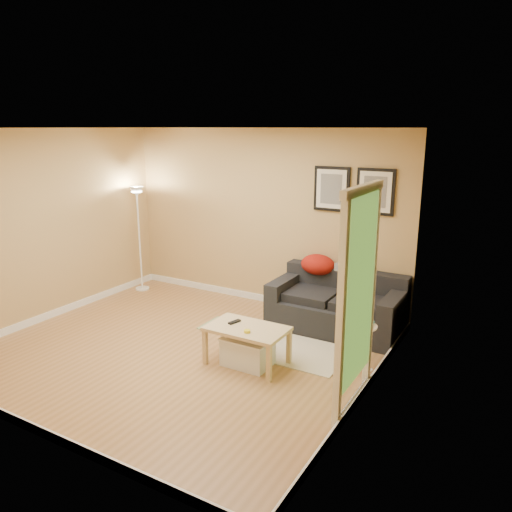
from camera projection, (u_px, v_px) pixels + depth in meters
name	position (u px, v px, depth m)	size (l,w,h in m)	color
floor	(182.00, 349.00, 5.99)	(4.50, 4.50, 0.00)	#A57646
ceiling	(172.00, 128.00, 5.34)	(4.50, 4.50, 0.00)	white
wall_back	(263.00, 218.00, 7.34)	(4.50, 4.50, 0.00)	tan
wall_front	(20.00, 295.00, 3.99)	(4.50, 4.50, 0.00)	tan
wall_left	(47.00, 226.00, 6.75)	(4.00, 4.00, 0.00)	tan
wall_right	(369.00, 273.00, 4.58)	(4.00, 4.00, 0.00)	tan
baseboard_back	(262.00, 298.00, 7.65)	(4.50, 0.02, 0.10)	white
baseboard_front	(39.00, 430.00, 4.31)	(4.50, 0.02, 0.10)	white
baseboard_left	(57.00, 312.00, 7.06)	(0.02, 4.00, 0.10)	white
baseboard_right	(361.00, 394.00, 4.90)	(0.02, 4.00, 0.10)	white
sofa	(336.00, 302.00, 6.51)	(1.70, 0.90, 0.75)	black
red_throw	(318.00, 265.00, 6.83)	(0.48, 0.36, 0.28)	maroon
plaid_throw	(353.00, 268.00, 6.64)	(0.42, 0.26, 0.10)	tan
framed_print_left	(332.00, 189.00, 6.67)	(0.50, 0.04, 0.60)	black
framed_print_right	(375.00, 192.00, 6.38)	(0.50, 0.04, 0.60)	black
area_rug	(294.00, 351.00, 5.95)	(1.25, 0.85, 0.01)	beige
green_runner	(229.00, 327.00, 6.64)	(0.70, 0.50, 0.01)	#668C4C
coffee_table	(247.00, 346.00, 5.58)	(0.89, 0.54, 0.44)	#CFB37E
remote_control	(234.00, 322.00, 5.65)	(0.05, 0.16, 0.02)	black
tape_roll	(247.00, 331.00, 5.38)	(0.07, 0.07, 0.03)	yellow
storage_bin	(248.00, 351.00, 5.58)	(0.54, 0.40, 0.33)	white
side_table	(360.00, 347.00, 5.47)	(0.34, 0.34, 0.52)	white
book_stack	(363.00, 322.00, 5.38)	(0.18, 0.24, 0.08)	teal
floor_lamp	(140.00, 242.00, 8.01)	(0.22, 0.22, 1.71)	white
doorway	(357.00, 305.00, 4.55)	(0.12, 1.01, 2.13)	white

